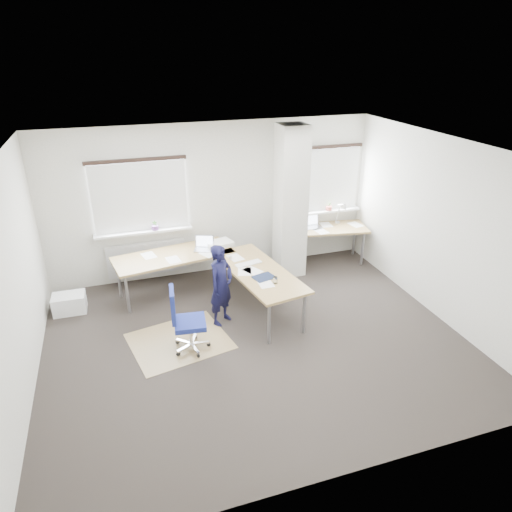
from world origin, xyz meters
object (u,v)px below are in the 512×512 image
object	(u,v)px
desk_main	(216,263)
desk_side	(330,229)
task_chair	(188,333)
person	(221,285)

from	to	relation	value
desk_main	desk_side	size ratio (longest dim) A/B	1.88
desk_side	task_chair	size ratio (longest dim) A/B	1.52
desk_side	task_chair	bearing A→B (deg)	-137.45
desk_side	task_chair	distance (m)	3.84
desk_main	person	xyz separation A→B (m)	(-0.09, -0.68, -0.04)
task_chair	person	bearing A→B (deg)	47.69
desk_side	person	bearing A→B (deg)	-139.74
desk_side	person	world-z (taller)	person
desk_main	task_chair	xyz separation A→B (m)	(-0.72, -1.23, -0.42)
desk_side	task_chair	world-z (taller)	desk_side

